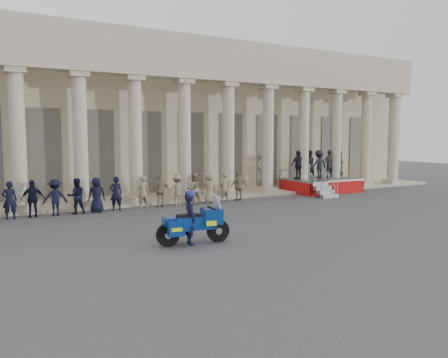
{
  "coord_description": "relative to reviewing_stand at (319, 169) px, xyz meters",
  "views": [
    {
      "loc": [
        -7.8,
        -12.77,
        3.31
      ],
      "look_at": [
        0.94,
        3.12,
        1.6
      ],
      "focal_mm": 35.0,
      "sensor_mm": 36.0,
      "label": 1
    }
  ],
  "objects": [
    {
      "name": "ground",
      "position": [
        -10.18,
        -7.77,
        -1.38
      ],
      "size": [
        90.0,
        90.0,
        0.0
      ],
      "primitive_type": "plane",
      "color": "#3E3E40",
      "rests_on": "ground"
    },
    {
      "name": "building",
      "position": [
        -10.18,
        6.98,
        3.14
      ],
      "size": [
        40.0,
        12.5,
        9.0
      ],
      "color": "tan",
      "rests_on": "ground"
    },
    {
      "name": "officer_rank",
      "position": [
        -15.02,
        -0.92,
        -0.6
      ],
      "size": [
        17.8,
        0.59,
        1.57
      ],
      "color": "black",
      "rests_on": "ground"
    },
    {
      "name": "reviewing_stand",
      "position": [
        0.0,
        0.0,
        0.0
      ],
      "size": [
        4.19,
        4.02,
        2.56
      ],
      "color": "gray",
      "rests_on": "ground"
    },
    {
      "name": "motorcycle",
      "position": [
        -12.34,
        -8.35,
        -0.73
      ],
      "size": [
        2.36,
        1.04,
        1.52
      ],
      "rotation": [
        0.0,
        0.0,
        -0.13
      ],
      "color": "black",
      "rests_on": "ground"
    },
    {
      "name": "rider",
      "position": [
        -12.47,
        -8.33,
        -0.53
      ],
      "size": [
        0.46,
        0.64,
        1.72
      ],
      "rotation": [
        0.0,
        0.0,
        1.44
      ],
      "color": "black",
      "rests_on": "ground"
    }
  ]
}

